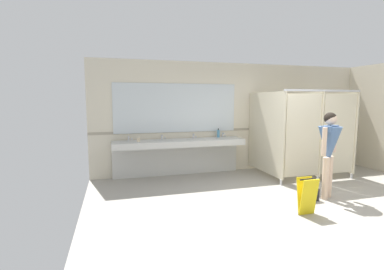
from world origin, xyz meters
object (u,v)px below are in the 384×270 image
(soap_dispenser, at_px, (218,133))
(wet_floor_sign, at_px, (307,196))
(person_standing, at_px, (329,145))
(handbag, at_px, (310,194))
(paper_cup, at_px, (138,140))

(soap_dispenser, xyz_separation_m, wet_floor_sign, (0.39, -2.84, -0.67))
(person_standing, xyz_separation_m, handbag, (-0.39, -0.03, -0.87))
(person_standing, distance_m, paper_cup, 3.81)
(paper_cup, bearing_deg, person_standing, -32.50)
(person_standing, bearing_deg, wet_floor_sign, -147.52)
(handbag, height_order, soap_dispenser, soap_dispenser)
(handbag, height_order, wet_floor_sign, wet_floor_sign)
(person_standing, bearing_deg, handbag, -175.04)
(handbag, distance_m, soap_dispenser, 2.62)
(soap_dispenser, bearing_deg, paper_cup, -172.90)
(wet_floor_sign, bearing_deg, person_standing, 32.48)
(person_standing, relative_size, wet_floor_sign, 2.70)
(person_standing, relative_size, handbag, 4.23)
(wet_floor_sign, bearing_deg, soap_dispenser, 97.86)
(paper_cup, bearing_deg, soap_dispenser, 7.10)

